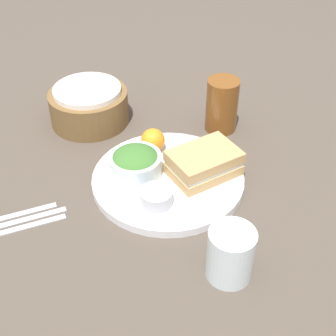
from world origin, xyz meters
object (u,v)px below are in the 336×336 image
Objects in this scene: sandwich at (204,163)px; knife at (10,223)px; salad_bowl at (135,162)px; spoon at (8,217)px; plate at (168,179)px; bread_basket at (89,105)px; dressing_cup at (156,197)px; drink_glass at (222,105)px; fork at (11,230)px; water_glass at (230,254)px.

knife is (-0.37, 0.01, -0.04)m from sandwich.
salad_bowl reaches higher than spoon.
bread_basket is (-0.09, 0.27, 0.03)m from plate.
sandwich is at bearing 23.44° from dressing_cup.
drink_glass reaches higher than sandwich.
sandwich is 0.37m from fork.
plate reaches higher than fork.
salad_bowl is 0.25m from spoon.
spoon is (-0.25, -0.02, -0.04)m from salad_bowl.
salad_bowl is 0.26m from fork.
water_glass is (0.32, -0.21, 0.04)m from fork.
knife is 1.17× the size of spoon.
salad_bowl is 0.53× the size of fork.
drink_glass is 0.70× the size of spoon.
spoon is at bearing 178.44° from plate.
plate is at bearing 93.29° from water_glass.
fork is (-0.26, 0.04, -0.03)m from dressing_cup.
sandwich is (0.07, -0.02, 0.03)m from plate.
fork is (-0.25, -0.06, -0.04)m from salad_bowl.
salad_bowl is 0.58× the size of bread_basket.
salad_bowl is at bearing -155.31° from drink_glass.
drink_glass is 0.41m from water_glass.
bread_basket is 0.36m from fork.
knife is (-0.21, -0.28, -0.04)m from bread_basket.
salad_bowl reaches higher than fork.
plate is 1.66× the size of bread_basket.
dressing_cup is at bearing -137.76° from drink_glass.
salad_bowl is at bearing 150.62° from plate.
knife is at bearing 90.00° from spoon.
dressing_cup is at bearing 108.96° from water_glass.
dressing_cup is at bearing -84.68° from salad_bowl.
fork is (-0.30, -0.03, -0.01)m from plate.
bread_basket is 0.93× the size of fork.
knife is at bearing -178.16° from plate.
plate is 4.97× the size of dressing_cup.
plate is at bearing 167.22° from sandwich.
drink_glass is at bearing 66.63° from water_glass.
plate is at bearing 176.59° from spoon.
water_glass is at bearing -113.37° from drink_glass.
salad_bowl reaches higher than sandwich.
bread_basket reaches higher than fork.
salad_bowl is at bearing 95.32° from dressing_cup.
dressing_cup is 0.33× the size of bread_basket.
dressing_cup reaches higher than knife.
drink_glass is at bearing 42.24° from dressing_cup.
spoon is (-0.00, 0.02, 0.00)m from knife.
water_glass is at bearing -86.71° from plate.
fork is 2.12× the size of water_glass.
sandwich is at bearing -12.78° from plate.
salad_bowl is 1.13× the size of water_glass.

